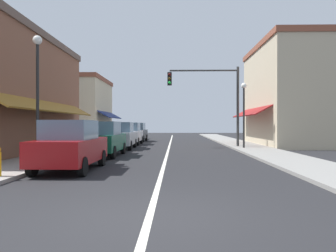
{
  "coord_description": "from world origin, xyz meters",
  "views": [
    {
      "loc": [
        0.46,
        -5.83,
        1.62
      ],
      "look_at": [
        0.01,
        14.28,
        1.53
      ],
      "focal_mm": 35.5,
      "sensor_mm": 36.0,
      "label": 1
    }
  ],
  "objects_px": {
    "parked_car_third_left": "(121,136)",
    "street_lamp_left_near": "(38,79)",
    "parked_car_far_left": "(130,134)",
    "parked_car_distant_left": "(136,132)",
    "street_lamp_right_mid": "(244,104)",
    "traffic_signal_mast_arm": "(213,92)",
    "parked_car_nearest_left": "(71,146)",
    "parked_car_second_left": "(103,139)"
  },
  "relations": [
    {
      "from": "parked_car_third_left",
      "to": "street_lamp_left_near",
      "type": "relative_size",
      "value": 0.8
    },
    {
      "from": "parked_car_nearest_left",
      "to": "parked_car_third_left",
      "type": "relative_size",
      "value": 0.99
    },
    {
      "from": "parked_car_third_left",
      "to": "traffic_signal_mast_arm",
      "type": "xyz_separation_m",
      "value": [
        6.26,
        1.26,
        2.97
      ]
    },
    {
      "from": "parked_car_second_left",
      "to": "parked_car_far_left",
      "type": "relative_size",
      "value": 1.0
    },
    {
      "from": "parked_car_third_left",
      "to": "street_lamp_left_near",
      "type": "xyz_separation_m",
      "value": [
        -1.8,
        -8.92,
        2.54
      ]
    },
    {
      "from": "parked_car_nearest_left",
      "to": "traffic_signal_mast_arm",
      "type": "distance_m",
      "value": 13.52
    },
    {
      "from": "street_lamp_left_near",
      "to": "parked_car_third_left",
      "type": "bearing_deg",
      "value": 78.58
    },
    {
      "from": "parked_car_far_left",
      "to": "traffic_signal_mast_arm",
      "type": "bearing_deg",
      "value": -28.29
    },
    {
      "from": "parked_car_second_left",
      "to": "traffic_signal_mast_arm",
      "type": "distance_m",
      "value": 9.44
    },
    {
      "from": "traffic_signal_mast_arm",
      "to": "street_lamp_left_near",
      "type": "bearing_deg",
      "value": -128.37
    },
    {
      "from": "street_lamp_right_mid",
      "to": "parked_car_second_left",
      "type": "bearing_deg",
      "value": -149.73
    },
    {
      "from": "parked_car_distant_left",
      "to": "street_lamp_left_near",
      "type": "height_order",
      "value": "street_lamp_left_near"
    },
    {
      "from": "parked_car_far_left",
      "to": "traffic_signal_mast_arm",
      "type": "distance_m",
      "value": 7.77
    },
    {
      "from": "parked_car_nearest_left",
      "to": "parked_car_third_left",
      "type": "xyz_separation_m",
      "value": [
        0.04,
        10.33,
        0.0
      ]
    },
    {
      "from": "parked_car_far_left",
      "to": "street_lamp_right_mid",
      "type": "bearing_deg",
      "value": -31.78
    },
    {
      "from": "parked_car_third_left",
      "to": "parked_car_distant_left",
      "type": "bearing_deg",
      "value": 89.66
    },
    {
      "from": "parked_car_nearest_left",
      "to": "parked_car_third_left",
      "type": "height_order",
      "value": "same"
    },
    {
      "from": "parked_car_far_left",
      "to": "parked_car_distant_left",
      "type": "xyz_separation_m",
      "value": [
        -0.03,
        4.68,
        0.0
      ]
    },
    {
      "from": "parked_car_nearest_left",
      "to": "traffic_signal_mast_arm",
      "type": "relative_size",
      "value": 0.73
    },
    {
      "from": "street_lamp_left_near",
      "to": "street_lamp_right_mid",
      "type": "height_order",
      "value": "street_lamp_left_near"
    },
    {
      "from": "parked_car_third_left",
      "to": "traffic_signal_mast_arm",
      "type": "distance_m",
      "value": 7.04
    },
    {
      "from": "parked_car_nearest_left",
      "to": "parked_car_distant_left",
      "type": "xyz_separation_m",
      "value": [
        -0.03,
        19.7,
        0.0
      ]
    },
    {
      "from": "parked_car_distant_left",
      "to": "traffic_signal_mast_arm",
      "type": "xyz_separation_m",
      "value": [
        6.33,
        -8.11,
        2.97
      ]
    },
    {
      "from": "traffic_signal_mast_arm",
      "to": "parked_car_second_left",
      "type": "bearing_deg",
      "value": -134.77
    },
    {
      "from": "parked_car_far_left",
      "to": "traffic_signal_mast_arm",
      "type": "relative_size",
      "value": 0.73
    },
    {
      "from": "parked_car_nearest_left",
      "to": "parked_car_second_left",
      "type": "height_order",
      "value": "same"
    },
    {
      "from": "parked_car_distant_left",
      "to": "parked_car_far_left",
      "type": "bearing_deg",
      "value": -88.32
    },
    {
      "from": "parked_car_far_left",
      "to": "parked_car_distant_left",
      "type": "height_order",
      "value": "same"
    },
    {
      "from": "parked_car_second_left",
      "to": "parked_car_distant_left",
      "type": "distance_m",
      "value": 14.48
    },
    {
      "from": "parked_car_far_left",
      "to": "street_lamp_left_near",
      "type": "relative_size",
      "value": 0.8
    },
    {
      "from": "street_lamp_left_near",
      "to": "parked_car_distant_left",
      "type": "bearing_deg",
      "value": 84.6
    },
    {
      "from": "parked_car_far_left",
      "to": "parked_car_distant_left",
      "type": "relative_size",
      "value": 0.99
    },
    {
      "from": "street_lamp_right_mid",
      "to": "traffic_signal_mast_arm",
      "type": "bearing_deg",
      "value": 137.55
    },
    {
      "from": "parked_car_far_left",
      "to": "street_lamp_right_mid",
      "type": "xyz_separation_m",
      "value": [
        8.09,
        -5.07,
        2.06
      ]
    },
    {
      "from": "street_lamp_left_near",
      "to": "traffic_signal_mast_arm",
      "type": "bearing_deg",
      "value": 51.63
    },
    {
      "from": "parked_car_distant_left",
      "to": "street_lamp_right_mid",
      "type": "relative_size",
      "value": 0.96
    },
    {
      "from": "parked_car_far_left",
      "to": "street_lamp_left_near",
      "type": "distance_m",
      "value": 13.96
    },
    {
      "from": "parked_car_second_left",
      "to": "parked_car_far_left",
      "type": "xyz_separation_m",
      "value": [
        0.01,
        9.8,
        0.0
      ]
    },
    {
      "from": "parked_car_third_left",
      "to": "parked_car_far_left",
      "type": "height_order",
      "value": "same"
    },
    {
      "from": "parked_car_distant_left",
      "to": "traffic_signal_mast_arm",
      "type": "relative_size",
      "value": 0.73
    },
    {
      "from": "parked_car_far_left",
      "to": "street_lamp_right_mid",
      "type": "relative_size",
      "value": 0.95
    },
    {
      "from": "parked_car_second_left",
      "to": "parked_car_distant_left",
      "type": "bearing_deg",
      "value": 90.78
    }
  ]
}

